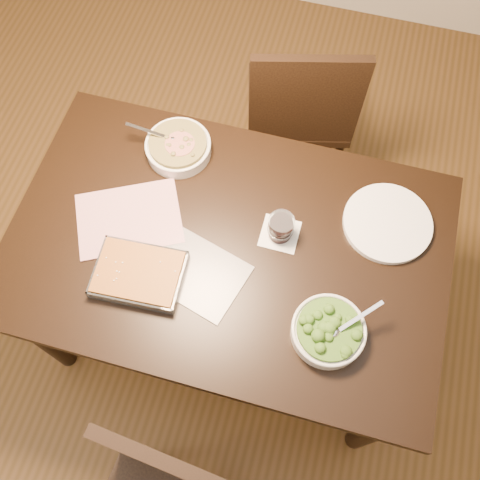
# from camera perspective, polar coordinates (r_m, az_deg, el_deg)

# --- Properties ---
(ground) EXTENTS (4.00, 4.00, 0.00)m
(ground) POSITION_cam_1_polar(r_m,az_deg,el_deg) (2.40, -0.98, -7.99)
(ground) COLOR #483214
(ground) RESTS_ON ground
(table) EXTENTS (1.40, 0.90, 0.75)m
(table) POSITION_cam_1_polar(r_m,az_deg,el_deg) (1.78, -1.30, -1.77)
(table) COLOR black
(table) RESTS_ON ground
(magazine_a) EXTENTS (0.41, 0.37, 0.01)m
(magazine_a) POSITION_cam_1_polar(r_m,az_deg,el_deg) (1.77, -11.76, 2.26)
(magazine_a) COLOR #A22E4E
(magazine_a) RESTS_ON table
(magazine_b) EXTENTS (0.35, 0.29, 0.01)m
(magazine_b) POSITION_cam_1_polar(r_m,az_deg,el_deg) (1.66, -4.88, -3.38)
(magazine_b) COLOR #2A2A32
(magazine_b) RESTS_ON table
(coaster) EXTENTS (0.12, 0.12, 0.00)m
(coaster) POSITION_cam_1_polar(r_m,az_deg,el_deg) (1.72, 4.26, 0.66)
(coaster) COLOR white
(coaster) RESTS_ON table
(stew_bowl) EXTENTS (0.25, 0.23, 0.09)m
(stew_bowl) POSITION_cam_1_polar(r_m,az_deg,el_deg) (1.86, -6.60, 9.86)
(stew_bowl) COLOR silver
(stew_bowl) RESTS_ON table
(broccoli_bowl) EXTENTS (0.22, 0.22, 0.09)m
(broccoli_bowl) POSITION_cam_1_polar(r_m,az_deg,el_deg) (1.59, 9.41, -9.54)
(broccoli_bowl) COLOR silver
(broccoli_bowl) RESTS_ON table
(baking_dish) EXTENTS (0.28, 0.21, 0.05)m
(baking_dish) POSITION_cam_1_polar(r_m,az_deg,el_deg) (1.66, -10.74, -3.60)
(baking_dish) COLOR silver
(baking_dish) RESTS_ON table
(wine_tumbler) EXTENTS (0.08, 0.08, 0.09)m
(wine_tumbler) POSITION_cam_1_polar(r_m,az_deg,el_deg) (1.67, 4.37, 1.40)
(wine_tumbler) COLOR black
(wine_tumbler) RESTS_ON coaster
(dinner_plate) EXTENTS (0.29, 0.29, 0.02)m
(dinner_plate) POSITION_cam_1_polar(r_m,az_deg,el_deg) (1.78, 15.45, 1.77)
(dinner_plate) COLOR white
(dinner_plate) RESTS_ON table
(chair_far) EXTENTS (0.52, 0.52, 0.91)m
(chair_far) POSITION_cam_1_polar(r_m,az_deg,el_deg) (2.31, 6.40, 13.79)
(chair_far) COLOR black
(chair_far) RESTS_ON ground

